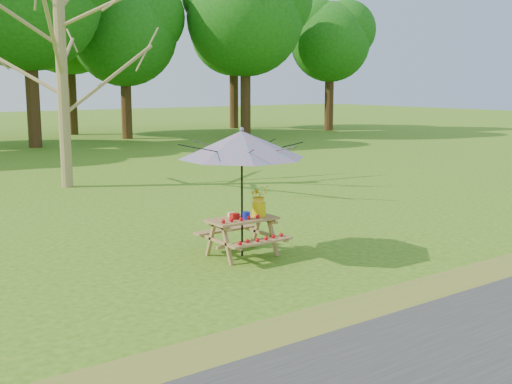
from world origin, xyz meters
TOP-DOWN VIEW (x-y plane):
  - ground at (0.00, 0.00)m, footprint 120.00×120.00m
  - drygrass_strip at (0.00, -2.80)m, footprint 120.00×1.20m
  - picnic_table at (3.36, 0.50)m, footprint 1.20×1.32m
  - patio_umbrella at (3.36, 0.50)m, footprint 2.79×2.79m
  - produce_bins at (3.31, 0.51)m, footprint 0.28×0.45m
  - tomatoes_row at (3.21, 0.32)m, footprint 0.77×0.13m
  - flower_bucket at (3.71, 0.47)m, footprint 0.37×0.33m

SIDE VIEW (x-z plane):
  - ground at x=0.00m, z-range 0.00..0.00m
  - drygrass_strip at x=0.00m, z-range 0.00..0.01m
  - picnic_table at x=3.36m, z-range -0.01..0.66m
  - tomatoes_row at x=3.21m, z-range 0.67..0.74m
  - produce_bins at x=3.31m, z-range 0.66..0.79m
  - flower_bucket at x=3.71m, z-range 0.69..1.24m
  - patio_umbrella at x=3.36m, z-range 0.82..3.07m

